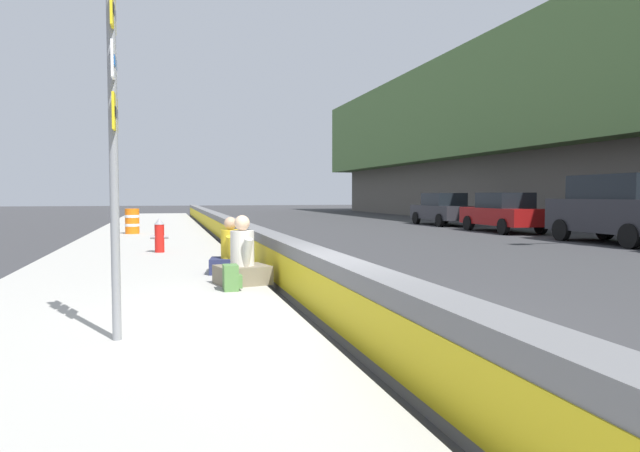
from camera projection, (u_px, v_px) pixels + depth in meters
ground_plane at (333, 323)px, 7.21m from camera, size 160.00×160.00×0.00m
sidewalk_strip at (111, 331)px, 6.51m from camera, size 80.00×4.40×0.14m
jersey_barrier at (333, 290)px, 7.19m from camera, size 76.00×0.45×0.85m
route_sign_post at (114, 134)px, 5.72m from camera, size 0.44×0.09×3.60m
fire_hydrant at (159, 235)px, 14.64m from camera, size 0.26×0.46×0.88m
seated_person_foreground at (242, 263)px, 9.46m from camera, size 0.86×0.96×1.14m
seated_person_middle at (231, 256)px, 10.78m from camera, size 0.77×0.86×1.06m
backpack at (231, 278)px, 8.83m from camera, size 0.32×0.28×0.40m
construction_barrel at (132, 221)px, 21.63m from camera, size 0.54×0.54×0.95m
parked_car_third at (618, 208)px, 18.71m from camera, size 4.80×2.07×2.28m
parked_car_fourth at (504, 212)px, 24.59m from camera, size 4.54×2.04×1.71m
parked_car_midline at (443, 209)px, 30.29m from camera, size 4.52×2.00×1.71m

